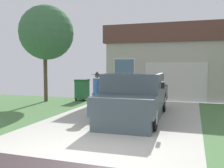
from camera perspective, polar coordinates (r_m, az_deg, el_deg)
pickup_truck at (r=8.94m, az=5.11°, el=-3.36°), size 2.13×5.10×1.63m
person_with_hat at (r=9.68m, az=-3.36°, el=-1.65°), size 0.48×0.44×1.66m
handbag at (r=9.54m, az=-3.32°, el=-6.55°), size 0.33×0.21×0.38m
house_with_garage at (r=16.74m, az=16.19°, el=4.78°), size 8.81×6.41×4.14m
neighbor_tree at (r=13.64m, az=-14.77°, el=11.16°), size 2.78×2.78×4.96m
wheeled_trash_bin at (r=13.68m, az=-6.77°, el=-1.14°), size 0.60×0.72×1.14m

